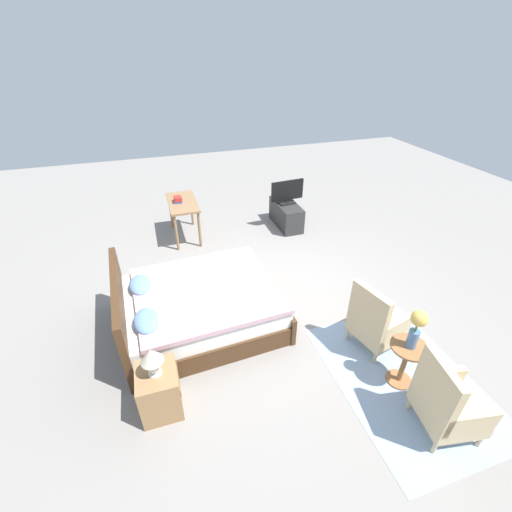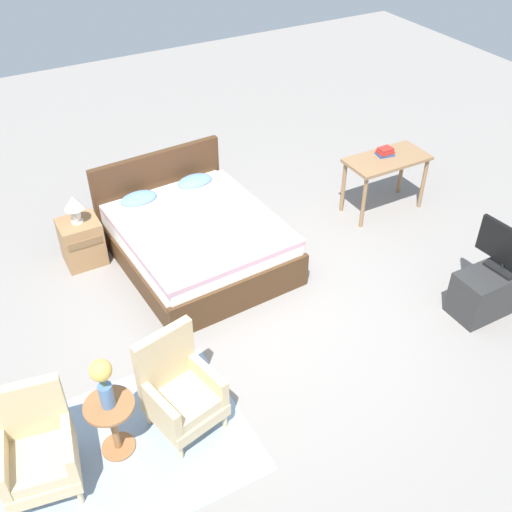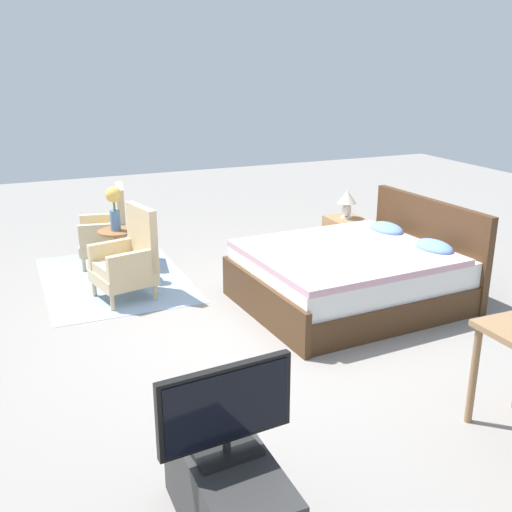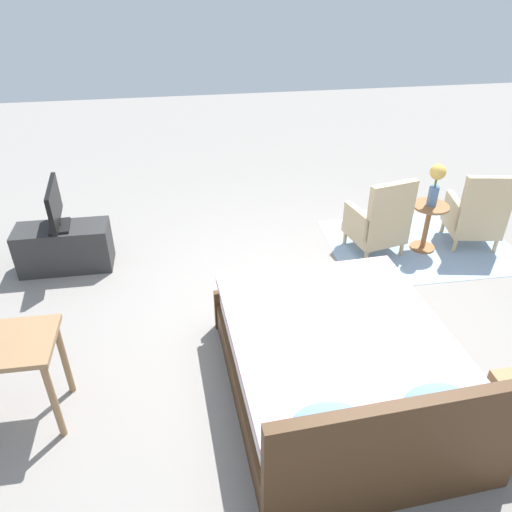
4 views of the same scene
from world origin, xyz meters
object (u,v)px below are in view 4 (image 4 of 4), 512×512
Objects in this scene: bed at (341,369)px; tv_flatscreen at (55,207)px; armchair_by_window_left at (476,215)px; side_table at (428,222)px; tv_stand at (65,247)px; flower_vase at (436,181)px; armchair_by_window_right at (379,223)px.

tv_flatscreen reaches higher than bed.
armchair_by_window_left is 0.58m from side_table.
tv_flatscreen is at bearing 5.16° from tv_stand.
tv_flatscreen is (4.00, -0.22, 0.39)m from side_table.
flower_vase reaches higher than bed.
armchair_by_window_right is 0.96× the size of tv_stand.
flower_vase is (0.00, 0.00, 0.50)m from side_table.
armchair_by_window_right is at bearing -0.13° from side_table.
tv_stand is at bearing -174.84° from tv_flatscreen.
side_table is 1.17× the size of flower_vase.
flower_vase is 0.70× the size of tv_flatscreen.
flower_vase reaches higher than armchair_by_window_left.
armchair_by_window_right reaches higher than side_table.
armchair_by_window_left is 1.15m from armchair_by_window_right.
side_table is at bearing 180.00° from flower_vase.
armchair_by_window_right is 3.45m from tv_flatscreen.
bed is at bearing 51.19° from flower_vase.
tv_flatscreen is at bearing -3.69° from armchair_by_window_right.
armchair_by_window_right is 1.93× the size of flower_vase.
bed is 2.26m from armchair_by_window_right.
tv_flatscreen is (4.00, -0.22, -0.11)m from flower_vase.
bed reaches higher than tv_stand.
bed is at bearing 136.95° from tv_flatscreen.
bed is at bearing 136.92° from tv_stand.
armchair_by_window_left is at bearing 179.97° from armchair_by_window_right.
armchair_by_window_left is at bearing -137.52° from bed.
tv_stand is (2.38, -2.23, -0.05)m from bed.
tv_flatscreen reaches higher than tv_stand.
flower_vase is (0.58, 0.00, 0.47)m from armchair_by_window_left.
flower_vase is (-1.61, -2.00, 0.55)m from bed.
flower_vase reaches higher than side_table.
side_table is 4.02m from tv_flatscreen.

